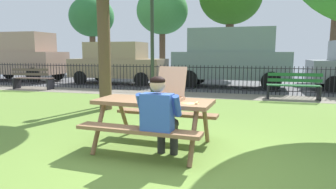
{
  "coord_description": "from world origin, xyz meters",
  "views": [
    {
      "loc": [
        0.76,
        -3.7,
        1.51
      ],
      "look_at": [
        -0.63,
        1.35,
        0.75
      ],
      "focal_mm": 31.7,
      "sensor_mm": 36.0,
      "label": 1
    }
  ],
  "objects_px": {
    "park_bench_center": "(293,86)",
    "parked_car_center": "(231,57)",
    "parked_car_left": "(118,63)",
    "parked_car_far_left": "(18,56)",
    "far_tree_midleft": "(162,12)",
    "picnic_table_foreground": "(154,111)",
    "lamp_post_walkway": "(152,14)",
    "park_bench_left": "(33,79)",
    "pizza_slice_on_table": "(191,103)",
    "adult_at_table": "(160,115)",
    "pizza_box_open": "(167,94)",
    "far_tree_left": "(92,17)"
  },
  "relations": [
    {
      "from": "parked_car_left",
      "to": "park_bench_left",
      "type": "bearing_deg",
      "value": -132.23
    },
    {
      "from": "pizza_box_open",
      "to": "adult_at_table",
      "type": "distance_m",
      "value": 0.56
    },
    {
      "from": "parked_car_center",
      "to": "parked_car_left",
      "type": "bearing_deg",
      "value": 179.99
    },
    {
      "from": "park_bench_left",
      "to": "park_bench_center",
      "type": "xyz_separation_m",
      "value": [
        9.81,
        -0.0,
        0.0
      ]
    },
    {
      "from": "parked_car_far_left",
      "to": "picnic_table_foreground",
      "type": "bearing_deg",
      "value": -40.1
    },
    {
      "from": "far_tree_midleft",
      "to": "lamp_post_walkway",
      "type": "bearing_deg",
      "value": -75.68
    },
    {
      "from": "park_bench_center",
      "to": "parked_car_far_left",
      "type": "relative_size",
      "value": 0.34
    },
    {
      "from": "picnic_table_foreground",
      "to": "adult_at_table",
      "type": "height_order",
      "value": "adult_at_table"
    },
    {
      "from": "parked_car_far_left",
      "to": "parked_car_left",
      "type": "height_order",
      "value": "parked_car_far_left"
    },
    {
      "from": "pizza_slice_on_table",
      "to": "far_tree_midleft",
      "type": "xyz_separation_m",
      "value": [
        -4.67,
        14.41,
        3.26
      ]
    },
    {
      "from": "park_bench_left",
      "to": "lamp_post_walkway",
      "type": "bearing_deg",
      "value": -5.89
    },
    {
      "from": "pizza_box_open",
      "to": "parked_car_center",
      "type": "xyz_separation_m",
      "value": [
        0.44,
        8.5,
        0.44
      ]
    },
    {
      "from": "adult_at_table",
      "to": "far_tree_left",
      "type": "height_order",
      "value": "far_tree_left"
    },
    {
      "from": "park_bench_center",
      "to": "parked_car_center",
      "type": "xyz_separation_m",
      "value": [
        -2.13,
        2.74,
        0.89
      ]
    },
    {
      "from": "parked_car_left",
      "to": "park_bench_center",
      "type": "bearing_deg",
      "value": -20.51
    },
    {
      "from": "far_tree_left",
      "to": "adult_at_table",
      "type": "bearing_deg",
      "value": -57.79
    },
    {
      "from": "park_bench_center",
      "to": "far_tree_midleft",
      "type": "height_order",
      "value": "far_tree_midleft"
    },
    {
      "from": "adult_at_table",
      "to": "lamp_post_walkway",
      "type": "distance_m",
      "value": 6.43
    },
    {
      "from": "park_bench_left",
      "to": "parked_car_center",
      "type": "xyz_separation_m",
      "value": [
        7.68,
        2.74,
        0.89
      ]
    },
    {
      "from": "lamp_post_walkway",
      "to": "parked_car_far_left",
      "type": "relative_size",
      "value": 0.96
    },
    {
      "from": "parked_car_far_left",
      "to": "far_tree_midleft",
      "type": "bearing_deg",
      "value": 43.53
    },
    {
      "from": "parked_car_far_left",
      "to": "far_tree_left",
      "type": "bearing_deg",
      "value": 79.64
    },
    {
      "from": "adult_at_table",
      "to": "park_bench_left",
      "type": "bearing_deg",
      "value": 139.18
    },
    {
      "from": "park_bench_left",
      "to": "parked_car_left",
      "type": "distance_m",
      "value": 3.74
    },
    {
      "from": "far_tree_midleft",
      "to": "parked_car_center",
      "type": "bearing_deg",
      "value": -50.66
    },
    {
      "from": "park_bench_center",
      "to": "lamp_post_walkway",
      "type": "relative_size",
      "value": 0.35
    },
    {
      "from": "lamp_post_walkway",
      "to": "far_tree_midleft",
      "type": "xyz_separation_m",
      "value": [
        -2.3,
        9.03,
        1.29
      ]
    },
    {
      "from": "pizza_box_open",
      "to": "parked_car_far_left",
      "type": "height_order",
      "value": "parked_car_far_left"
    },
    {
      "from": "pizza_box_open",
      "to": "lamp_post_walkway",
      "type": "height_order",
      "value": "lamp_post_walkway"
    },
    {
      "from": "far_tree_midleft",
      "to": "picnic_table_foreground",
      "type": "bearing_deg",
      "value": -74.14
    },
    {
      "from": "pizza_slice_on_table",
      "to": "adult_at_table",
      "type": "xyz_separation_m",
      "value": [
        -0.37,
        -0.36,
        -0.12
      ]
    },
    {
      "from": "park_bench_center",
      "to": "lamp_post_walkway",
      "type": "bearing_deg",
      "value": -173.16
    },
    {
      "from": "pizza_slice_on_table",
      "to": "park_bench_center",
      "type": "bearing_deg",
      "value": 69.94
    },
    {
      "from": "adult_at_table",
      "to": "park_bench_center",
      "type": "relative_size",
      "value": 0.74
    },
    {
      "from": "pizza_box_open",
      "to": "adult_at_table",
      "type": "xyz_separation_m",
      "value": [
        0.04,
        -0.52,
        -0.21
      ]
    },
    {
      "from": "parked_car_far_left",
      "to": "park_bench_center",
      "type": "bearing_deg",
      "value": -12.0
    },
    {
      "from": "parked_car_center",
      "to": "far_tree_left",
      "type": "height_order",
      "value": "far_tree_left"
    },
    {
      "from": "lamp_post_walkway",
      "to": "parked_car_left",
      "type": "relative_size",
      "value": 1.03
    },
    {
      "from": "pizza_slice_on_table",
      "to": "parked_car_center",
      "type": "height_order",
      "value": "parked_car_center"
    },
    {
      "from": "adult_at_table",
      "to": "parked_car_center",
      "type": "bearing_deg",
      "value": 87.45
    },
    {
      "from": "pizza_slice_on_table",
      "to": "park_bench_center",
      "type": "relative_size",
      "value": 0.14
    },
    {
      "from": "adult_at_table",
      "to": "park_bench_left",
      "type": "distance_m",
      "value": 9.62
    },
    {
      "from": "picnic_table_foreground",
      "to": "pizza_slice_on_table",
      "type": "xyz_separation_m",
      "value": [
        0.63,
        -0.16,
        0.18
      ]
    },
    {
      "from": "lamp_post_walkway",
      "to": "far_tree_left",
      "type": "xyz_separation_m",
      "value": [
        -7.3,
        9.03,
        1.1
      ]
    },
    {
      "from": "park_bench_left",
      "to": "park_bench_center",
      "type": "height_order",
      "value": "same"
    },
    {
      "from": "lamp_post_walkway",
      "to": "parked_car_far_left",
      "type": "xyz_separation_m",
      "value": [
        -8.35,
        3.28,
        -1.44
      ]
    },
    {
      "from": "adult_at_table",
      "to": "lamp_post_walkway",
      "type": "height_order",
      "value": "lamp_post_walkway"
    },
    {
      "from": "park_bench_left",
      "to": "parked_car_far_left",
      "type": "relative_size",
      "value": 0.34
    },
    {
      "from": "picnic_table_foreground",
      "to": "park_bench_center",
      "type": "relative_size",
      "value": 1.18
    },
    {
      "from": "pizza_box_open",
      "to": "parked_car_center",
      "type": "height_order",
      "value": "parked_car_center"
    }
  ]
}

